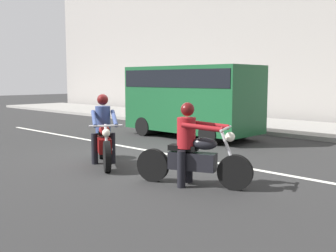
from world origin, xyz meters
name	(u,v)px	position (x,y,z in m)	size (l,w,h in m)	color
ground_plane	(135,158)	(0.00, 0.00, 0.00)	(80.00, 80.00, 0.00)	#272727
sidewalk_slab	(288,127)	(0.00, 8.00, 0.07)	(40.00, 4.40, 0.14)	gray
lane_marking_stripe	(183,157)	(0.77, 0.90, 0.00)	(18.00, 0.14, 0.01)	silver
motorcycle_with_rider_denim_blue	(104,136)	(0.09, -1.03, 0.65)	(1.91, 1.27, 1.60)	black
motorcycle_with_rider_crimson	(192,152)	(2.71, -1.02, 0.63)	(2.10, 1.01, 1.52)	black
parked_van_forest_green	(192,97)	(-1.30, 3.67, 1.36)	(4.56, 1.96, 2.36)	#164C28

